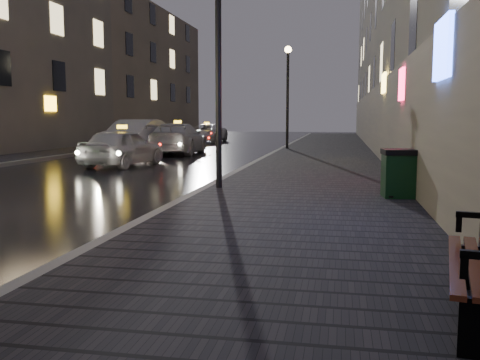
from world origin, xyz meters
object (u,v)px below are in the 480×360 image
object	(u,v)px
taxi_mid	(178,139)
taxi_far	(207,133)
lamp_near	(218,42)
lamp_far	(288,84)
trash_bin	(398,173)
car_left_mid	(135,137)
taxi_near	(123,148)

from	to	relation	value
taxi_mid	taxi_far	world-z (taller)	taxi_mid
lamp_near	lamp_far	bearing A→B (deg)	90.00
trash_bin	car_left_mid	bearing A→B (deg)	125.02
taxi_near	taxi_mid	bearing A→B (deg)	-82.84
trash_bin	taxi_far	bearing A→B (deg)	106.75
taxi_near	taxi_far	distance (m)	19.60
trash_bin	car_left_mid	world-z (taller)	car_left_mid
trash_bin	taxi_mid	world-z (taller)	taxi_mid
lamp_near	trash_bin	xyz separation A→B (m)	(3.95, -0.78, -2.84)
lamp_near	taxi_mid	world-z (taller)	lamp_near
lamp_far	taxi_near	size ratio (longest dim) A/B	1.32
car_left_mid	lamp_far	bearing A→B (deg)	35.96
lamp_far	car_left_mid	bearing A→B (deg)	-148.53
car_left_mid	trash_bin	bearing A→B (deg)	-45.14
lamp_far	taxi_mid	size ratio (longest dim) A/B	1.02
taxi_near	car_left_mid	distance (m)	5.84
taxi_mid	trash_bin	bearing A→B (deg)	119.26
trash_bin	taxi_near	xyz separation A→B (m)	(-9.00, 7.06, 0.03)
trash_bin	taxi_near	bearing A→B (deg)	136.55
taxi_far	taxi_near	bearing A→B (deg)	-82.08
taxi_mid	lamp_near	bearing A→B (deg)	107.25
lamp_near	car_left_mid	world-z (taller)	lamp_near
taxi_near	taxi_mid	world-z (taller)	taxi_mid
taxi_far	lamp_far	bearing A→B (deg)	-52.39
trash_bin	taxi_far	distance (m)	28.68
lamp_far	trash_bin	size ratio (longest dim) A/B	5.36
lamp_near	taxi_near	distance (m)	8.53
lamp_near	lamp_far	size ratio (longest dim) A/B	1.00
taxi_near	trash_bin	bearing A→B (deg)	149.46
car_left_mid	taxi_mid	world-z (taller)	car_left_mid
trash_bin	car_left_mid	distance (m)	16.58
taxi_mid	taxi_far	xyz separation A→B (m)	(-1.84, 12.91, -0.10)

